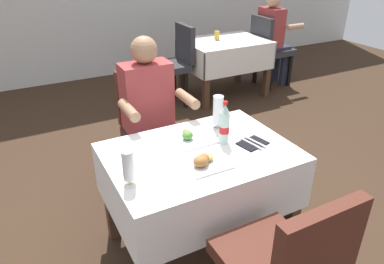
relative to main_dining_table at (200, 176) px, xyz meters
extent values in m
plane|color=#382619|center=(0.06, 0.06, -0.55)|extent=(11.00, 11.00, 0.00)
cube|color=white|center=(0.00, 0.00, 0.17)|extent=(1.10, 0.78, 0.02)
cube|color=white|center=(0.00, -0.38, 0.00)|extent=(1.10, 0.02, 0.32)
cube|color=white|center=(0.00, 0.38, 0.00)|extent=(1.10, 0.02, 0.32)
cube|color=white|center=(-0.54, 0.00, 0.00)|extent=(0.02, 0.78, 0.32)
cube|color=white|center=(0.54, 0.00, 0.00)|extent=(0.02, 0.78, 0.32)
cube|color=#472D1E|center=(0.49, -0.33, -0.20)|extent=(0.07, 0.07, 0.71)
cube|color=#472D1E|center=(-0.49, 0.33, -0.20)|extent=(0.07, 0.07, 0.71)
cube|color=#472D1E|center=(0.49, 0.33, -0.20)|extent=(0.07, 0.07, 0.71)
cube|color=#4C2319|center=(0.00, 0.69, -0.06)|extent=(0.44, 0.44, 0.08)
cube|color=#4C2319|center=(0.00, 0.94, 0.20)|extent=(0.42, 0.06, 0.44)
cube|color=black|center=(-0.17, 0.52, -0.33)|extent=(0.04, 0.04, 0.45)
cube|color=black|center=(0.17, 0.52, -0.33)|extent=(0.04, 0.04, 0.45)
cube|color=black|center=(-0.17, 0.86, -0.33)|extent=(0.04, 0.04, 0.45)
cube|color=black|center=(0.17, 0.86, -0.33)|extent=(0.04, 0.04, 0.45)
cube|color=#4C2319|center=(0.00, -0.69, -0.06)|extent=(0.44, 0.44, 0.08)
cube|color=#4C2319|center=(0.00, -0.94, 0.20)|extent=(0.42, 0.06, 0.44)
cube|color=black|center=(0.17, -0.52, -0.33)|extent=(0.04, 0.04, 0.45)
cylinder|color=#282D42|center=(-0.12, 0.49, -0.33)|extent=(0.10, 0.10, 0.45)
cylinder|color=#282D42|center=(0.04, 0.49, -0.33)|extent=(0.10, 0.10, 0.45)
cube|color=#282D42|center=(-0.04, 0.65, -0.04)|extent=(0.34, 0.36, 0.12)
cube|color=#9E3838|center=(-0.04, 0.73, 0.27)|extent=(0.36, 0.20, 0.50)
sphere|color=#997051|center=(-0.04, 0.73, 0.61)|extent=(0.19, 0.19, 0.19)
cylinder|color=#997051|center=(-0.26, 0.50, 0.29)|extent=(0.07, 0.26, 0.07)
cylinder|color=#997051|center=(0.17, 0.50, 0.29)|extent=(0.07, 0.26, 0.07)
cube|color=white|center=(-0.04, -0.13, 0.18)|extent=(0.24, 0.24, 0.01)
ellipsoid|color=#99602D|center=(-0.06, -0.14, 0.22)|extent=(0.09, 0.09, 0.06)
ellipsoid|color=gold|center=(-0.02, -0.12, 0.21)|extent=(0.08, 0.09, 0.04)
ellipsoid|color=#99602D|center=(-0.08, -0.16, 0.22)|extent=(0.09, 0.08, 0.06)
cube|color=white|center=(0.03, 0.15, 0.18)|extent=(0.25, 0.25, 0.01)
ellipsoid|color=#99602D|center=(0.02, 0.21, 0.20)|extent=(0.05, 0.06, 0.03)
ellipsoid|color=#4C8E38|center=(-0.01, 0.14, 0.21)|extent=(0.08, 0.08, 0.05)
cylinder|color=white|center=(0.25, 0.21, 0.18)|extent=(0.07, 0.07, 0.01)
cylinder|color=white|center=(0.25, 0.21, 0.20)|extent=(0.02, 0.02, 0.03)
cylinder|color=white|center=(0.25, 0.21, 0.31)|extent=(0.07, 0.07, 0.19)
cylinder|color=black|center=(0.25, 0.21, 0.27)|extent=(0.06, 0.06, 0.13)
cylinder|color=white|center=(-0.48, -0.13, 0.18)|extent=(0.07, 0.07, 0.01)
cylinder|color=white|center=(-0.48, -0.13, 0.20)|extent=(0.02, 0.02, 0.03)
cylinder|color=white|center=(-0.48, -0.13, 0.29)|extent=(0.06, 0.06, 0.16)
cylinder|color=#C68928|center=(-0.48, -0.13, 0.27)|extent=(0.06, 0.06, 0.12)
cylinder|color=silver|center=(0.18, 0.02, 0.28)|extent=(0.06, 0.06, 0.20)
cylinder|color=red|center=(0.18, 0.02, 0.27)|extent=(0.06, 0.06, 0.04)
cone|color=silver|center=(0.18, 0.02, 0.41)|extent=(0.05, 0.05, 0.05)
cylinder|color=red|center=(0.18, 0.02, 0.44)|extent=(0.03, 0.03, 0.02)
cube|color=black|center=(0.33, -0.08, 0.18)|extent=(0.19, 0.16, 0.01)
cube|color=silver|center=(0.31, -0.08, 0.19)|extent=(0.05, 0.19, 0.01)
cube|color=silver|center=(0.34, -0.07, 0.19)|extent=(0.05, 0.19, 0.01)
cube|color=white|center=(1.62, 2.28, 0.17)|extent=(1.04, 0.78, 0.02)
cube|color=white|center=(1.62, 1.90, 0.00)|extent=(1.04, 0.02, 0.32)
cube|color=white|center=(1.62, 2.66, 0.00)|extent=(1.04, 0.02, 0.32)
cube|color=white|center=(1.11, 2.28, 0.00)|extent=(0.02, 0.78, 0.32)
cube|color=white|center=(2.13, 2.28, 0.00)|extent=(0.02, 0.78, 0.32)
cube|color=#472D1E|center=(1.16, 1.95, -0.20)|extent=(0.07, 0.07, 0.71)
cube|color=#472D1E|center=(2.08, 1.95, -0.20)|extent=(0.07, 0.07, 0.71)
cube|color=#472D1E|center=(1.16, 2.61, -0.20)|extent=(0.07, 0.07, 0.71)
cube|color=#472D1E|center=(2.08, 2.61, -0.20)|extent=(0.07, 0.07, 0.71)
cube|color=#2D2D33|center=(0.80, 2.28, -0.06)|extent=(0.44, 0.44, 0.08)
cube|color=#2D2D33|center=(1.05, 2.28, 0.20)|extent=(0.06, 0.42, 0.44)
cube|color=black|center=(0.63, 2.45, -0.33)|extent=(0.04, 0.04, 0.45)
cube|color=black|center=(0.63, 2.11, -0.33)|extent=(0.04, 0.04, 0.45)
cube|color=black|center=(0.97, 2.45, -0.33)|extent=(0.04, 0.04, 0.45)
cube|color=black|center=(0.97, 2.11, -0.33)|extent=(0.04, 0.04, 0.45)
cube|color=#2D2D33|center=(2.44, 2.28, -0.06)|extent=(0.44, 0.44, 0.08)
cube|color=#2D2D33|center=(2.19, 2.28, 0.20)|extent=(0.06, 0.42, 0.44)
cube|color=black|center=(2.61, 2.11, -0.33)|extent=(0.04, 0.04, 0.45)
cube|color=black|center=(2.61, 2.45, -0.33)|extent=(0.04, 0.04, 0.45)
cube|color=black|center=(2.27, 2.11, -0.33)|extent=(0.04, 0.04, 0.45)
cube|color=black|center=(2.27, 2.45, -0.33)|extent=(0.04, 0.04, 0.45)
cylinder|color=#282D42|center=(2.58, 2.20, -0.33)|extent=(0.10, 0.10, 0.45)
cylinder|color=#282D42|center=(2.58, 2.36, -0.33)|extent=(0.10, 0.10, 0.45)
cube|color=#282D42|center=(2.42, 2.28, -0.04)|extent=(0.36, 0.34, 0.12)
cube|color=#9E3838|center=(2.34, 2.28, 0.27)|extent=(0.20, 0.36, 0.50)
sphere|color=tan|center=(2.34, 2.28, 0.61)|extent=(0.19, 0.19, 0.19)
cylinder|color=tan|center=(2.57, 2.06, 0.29)|extent=(0.26, 0.07, 0.07)
cylinder|color=tan|center=(2.57, 2.49, 0.29)|extent=(0.26, 0.07, 0.07)
cylinder|color=gold|center=(1.54, 2.35, 0.23)|extent=(0.06, 0.06, 0.11)
camera|label=1|loc=(-0.90, -1.61, 1.26)|focal=33.90mm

